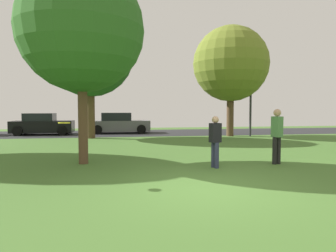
# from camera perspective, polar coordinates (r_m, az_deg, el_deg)

# --- Properties ---
(ground_plane) EXTENTS (44.00, 44.00, 0.00)m
(ground_plane) POSITION_cam_1_polar(r_m,az_deg,el_deg) (7.04, 7.11, -11.39)
(ground_plane) COLOR #47702D
(road_strip) EXTENTS (44.00, 6.40, 0.01)m
(road_strip) POSITION_cam_1_polar(r_m,az_deg,el_deg) (22.67, -4.67, -1.27)
(road_strip) COLOR #28282B
(road_strip) RESTS_ON ground_plane
(maple_tree_near) EXTENTS (3.98, 3.98, 6.27)m
(maple_tree_near) POSITION_cam_1_polar(r_m,az_deg,el_deg) (10.49, -15.82, 16.88)
(maple_tree_near) COLOR brown
(maple_tree_near) RESTS_ON ground_plane
(oak_tree_right) EXTENTS (5.27, 5.27, 7.76)m
(oak_tree_right) POSITION_cam_1_polar(r_m,az_deg,el_deg) (19.30, -14.37, 13.07)
(oak_tree_right) COLOR brown
(oak_tree_right) RESTS_ON ground_plane
(maple_tree_far) EXTENTS (4.83, 4.83, 7.09)m
(maple_tree_far) POSITION_cam_1_polar(r_m,az_deg,el_deg) (20.46, 11.60, 11.25)
(maple_tree_far) COLOR brown
(maple_tree_far) RESTS_ON ground_plane
(person_catcher) EXTENTS (0.37, 0.31, 1.55)m
(person_catcher) POSITION_cam_1_polar(r_m,az_deg,el_deg) (9.28, 8.78, -2.54)
(person_catcher) COLOR #2D334C
(person_catcher) RESTS_ON ground_plane
(person_bystander) EXTENTS (0.30, 0.36, 1.77)m
(person_bystander) POSITION_cam_1_polar(r_m,az_deg,el_deg) (10.38, 19.62, -1.32)
(person_bystander) COLOR black
(person_bystander) RESTS_ON ground_plane
(frisbee_disc) EXTENTS (0.34, 0.34, 0.03)m
(frisbee_disc) POSITION_cam_1_polar(r_m,az_deg,el_deg) (7.52, -18.78, 0.56)
(frisbee_disc) COLOR yellow
(parked_car_black) EXTENTS (4.00, 2.01, 1.47)m
(parked_car_black) POSITION_cam_1_polar(r_m,az_deg,el_deg) (22.75, -22.35, 0.21)
(parked_car_black) COLOR black
(parked_car_black) RESTS_ON ground_plane
(parked_car_grey) EXTENTS (4.37, 2.04, 1.49)m
(parked_car_grey) POSITION_cam_1_polar(r_m,az_deg,el_deg) (22.70, -9.15, 0.41)
(parked_car_grey) COLOR slate
(parked_car_grey) RESTS_ON ground_plane
(street_lamp_post) EXTENTS (0.14, 0.14, 4.50)m
(street_lamp_post) POSITION_cam_1_polar(r_m,az_deg,el_deg) (20.63, 15.14, 4.43)
(street_lamp_post) COLOR #2D2D33
(street_lamp_post) RESTS_ON ground_plane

